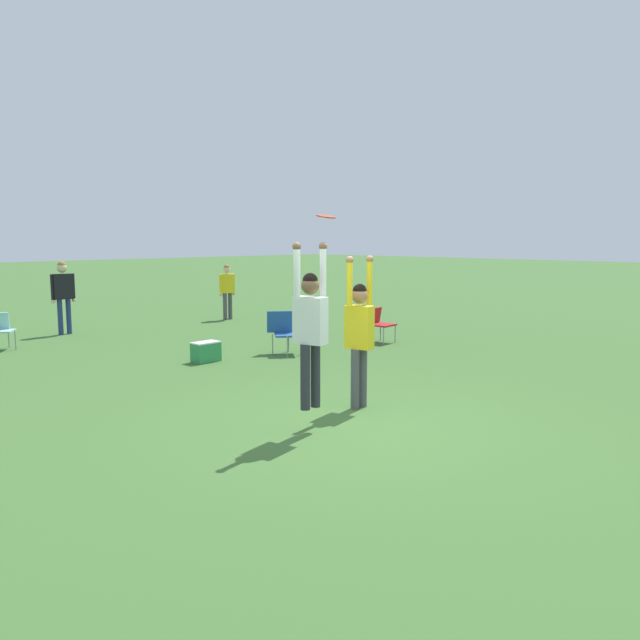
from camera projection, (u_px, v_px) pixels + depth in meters
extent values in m
plane|color=#3D662D|center=(354.00, 429.00, 7.85)|extent=(120.00, 120.00, 0.00)
cylinder|color=#2D2D38|center=(305.00, 377.00, 7.57)|extent=(0.12, 0.12, 0.81)
cylinder|color=#2D2D38|center=(315.00, 375.00, 7.70)|extent=(0.12, 0.12, 0.81)
cube|color=white|center=(310.00, 320.00, 7.54)|extent=(0.29, 0.43, 0.57)
sphere|color=brown|center=(310.00, 286.00, 7.49)|extent=(0.22, 0.22, 0.22)
sphere|color=black|center=(310.00, 281.00, 7.48)|extent=(0.19, 0.19, 0.19)
cylinder|color=white|center=(297.00, 272.00, 7.31)|extent=(0.08, 0.08, 0.61)
sphere|color=brown|center=(297.00, 247.00, 7.27)|extent=(0.10, 0.10, 0.10)
cylinder|color=white|center=(323.00, 271.00, 7.63)|extent=(0.08, 0.08, 0.61)
sphere|color=brown|center=(323.00, 246.00, 7.59)|extent=(0.10, 0.10, 0.10)
cylinder|color=#4C4C51|center=(355.00, 379.00, 8.72)|extent=(0.12, 0.12, 0.85)
cylinder|color=#4C4C51|center=(363.00, 377.00, 8.84)|extent=(0.12, 0.12, 0.85)
cube|color=yellow|center=(359.00, 327.00, 8.68)|extent=(0.28, 0.41, 0.60)
sphere|color=#9E704C|center=(360.00, 295.00, 8.63)|extent=(0.23, 0.23, 0.23)
sphere|color=black|center=(360.00, 291.00, 8.62)|extent=(0.20, 0.20, 0.20)
cylinder|color=yellow|center=(350.00, 284.00, 8.45)|extent=(0.08, 0.08, 0.64)
sphere|color=#9E704C|center=(350.00, 260.00, 8.41)|extent=(0.10, 0.10, 0.10)
cylinder|color=yellow|center=(370.00, 282.00, 8.75)|extent=(0.08, 0.08, 0.64)
sphere|color=#9E704C|center=(370.00, 259.00, 8.71)|extent=(0.10, 0.10, 0.10)
cylinder|color=#E04C23|center=(326.00, 216.00, 7.75)|extent=(0.25, 0.25, 0.06)
cylinder|color=gray|center=(287.00, 347.00, 12.53)|extent=(0.02, 0.02, 0.43)
cylinder|color=gray|center=(303.00, 344.00, 12.86)|extent=(0.02, 0.02, 0.43)
cylinder|color=gray|center=(273.00, 344.00, 12.85)|extent=(0.02, 0.02, 0.43)
cylinder|color=gray|center=(289.00, 342.00, 13.17)|extent=(0.02, 0.02, 0.43)
cube|color=#235193|center=(288.00, 335.00, 12.82)|extent=(0.74, 0.74, 0.04)
cube|color=#235193|center=(280.00, 322.00, 12.96)|extent=(0.49, 0.42, 0.46)
cylinder|color=gray|center=(383.00, 335.00, 13.99)|extent=(0.02, 0.02, 0.43)
cylinder|color=gray|center=(395.00, 333.00, 14.30)|extent=(0.02, 0.02, 0.43)
cylinder|color=gray|center=(369.00, 333.00, 14.29)|extent=(0.02, 0.02, 0.43)
cylinder|color=gray|center=(380.00, 331.00, 14.59)|extent=(0.02, 0.02, 0.43)
cube|color=#B21E23|center=(382.00, 325.00, 14.27)|extent=(0.55, 0.55, 0.04)
cube|color=#B21E23|center=(374.00, 315.00, 14.40)|extent=(0.51, 0.15, 0.36)
cylinder|color=gray|center=(15.00, 340.00, 13.37)|extent=(0.02, 0.02, 0.42)
cylinder|color=gray|center=(9.00, 338.00, 13.64)|extent=(0.02, 0.02, 0.42)
cube|color=#8CC6C1|center=(2.00, 331.00, 13.34)|extent=(0.64, 0.64, 0.04)
cylinder|color=navy|center=(60.00, 317.00, 15.42)|extent=(0.12, 0.12, 0.88)
cylinder|color=navy|center=(69.00, 316.00, 15.58)|extent=(0.12, 0.12, 0.88)
cube|color=black|center=(63.00, 287.00, 15.40)|extent=(0.49, 0.23, 0.62)
sphere|color=beige|center=(62.00, 268.00, 15.34)|extent=(0.24, 0.24, 0.24)
sphere|color=olive|center=(62.00, 265.00, 15.33)|extent=(0.20, 0.20, 0.20)
cylinder|color=black|center=(52.00, 288.00, 15.22)|extent=(0.08, 0.08, 0.66)
sphere|color=beige|center=(53.00, 301.00, 15.26)|extent=(0.10, 0.10, 0.10)
cylinder|color=black|center=(73.00, 287.00, 15.59)|extent=(0.08, 0.08, 0.66)
sphere|color=beige|center=(74.00, 300.00, 15.63)|extent=(0.10, 0.10, 0.10)
cylinder|color=#4C4C51|center=(225.00, 306.00, 18.27)|extent=(0.12, 0.12, 0.78)
cylinder|color=#4C4C51|center=(230.00, 306.00, 18.41)|extent=(0.12, 0.12, 0.78)
cube|color=yellow|center=(227.00, 283.00, 18.25)|extent=(0.46, 0.38, 0.55)
sphere|color=beige|center=(227.00, 269.00, 18.20)|extent=(0.21, 0.21, 0.21)
sphere|color=olive|center=(227.00, 267.00, 18.19)|extent=(0.18, 0.18, 0.18)
cylinder|color=yellow|center=(221.00, 284.00, 18.09)|extent=(0.08, 0.08, 0.59)
sphere|color=beige|center=(221.00, 295.00, 18.12)|extent=(0.10, 0.10, 0.10)
cylinder|color=yellow|center=(234.00, 284.00, 18.42)|extent=(0.08, 0.08, 0.59)
sphere|color=beige|center=(234.00, 294.00, 18.46)|extent=(0.10, 0.10, 0.10)
cube|color=#2D8C4C|center=(206.00, 352.00, 12.09)|extent=(0.52, 0.32, 0.37)
cube|color=silver|center=(206.00, 342.00, 12.07)|extent=(0.53, 0.32, 0.02)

